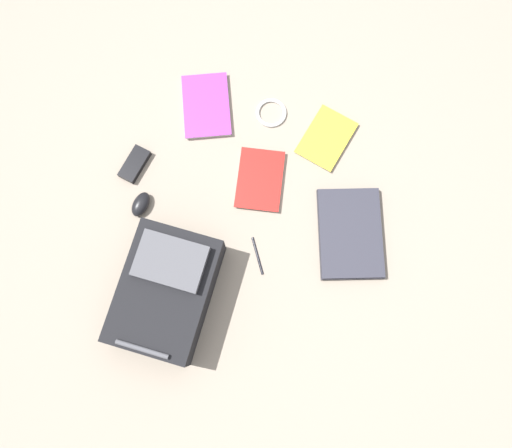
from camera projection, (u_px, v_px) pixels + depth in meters
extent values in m
plane|color=gray|center=(258.00, 223.00, 1.89)|extent=(3.57, 3.57, 0.00)
cube|color=black|center=(166.00, 292.00, 1.75)|extent=(0.32, 0.45, 0.16)
cube|color=#4C4C51|center=(170.00, 261.00, 1.68)|extent=(0.24, 0.17, 0.03)
cylinder|color=#4C4C51|center=(142.00, 349.00, 1.62)|extent=(0.18, 0.03, 0.02)
cube|color=#24242C|center=(350.00, 234.00, 1.87)|extent=(0.31, 0.39, 0.02)
cube|color=#2D2D38|center=(351.00, 233.00, 1.85)|extent=(0.31, 0.38, 0.01)
cube|color=silver|center=(206.00, 106.00, 1.98)|extent=(0.25, 0.30, 0.02)
cube|color=purple|center=(206.00, 105.00, 1.97)|extent=(0.26, 0.31, 0.00)
cube|color=silver|center=(260.00, 180.00, 1.91)|extent=(0.19, 0.25, 0.02)
cube|color=red|center=(260.00, 179.00, 1.91)|extent=(0.19, 0.26, 0.00)
cube|color=silver|center=(326.00, 138.00, 1.95)|extent=(0.22, 0.26, 0.01)
cube|color=yellow|center=(326.00, 138.00, 1.95)|extent=(0.22, 0.27, 0.00)
ellipsoid|color=black|center=(141.00, 204.00, 1.88)|extent=(0.07, 0.11, 0.04)
torus|color=silver|center=(271.00, 113.00, 1.98)|extent=(0.12, 0.12, 0.01)
cube|color=black|center=(135.00, 164.00, 1.92)|extent=(0.10, 0.15, 0.03)
cylinder|color=black|center=(258.00, 256.00, 1.85)|extent=(0.08, 0.13, 0.01)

